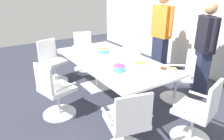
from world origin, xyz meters
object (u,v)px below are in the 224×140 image
at_px(office_chair_4, 180,79).
at_px(person_standing_0, 161,33).
at_px(office_chair_1, 55,93).
at_px(conference_table, 112,66).
at_px(snack_bowl_chips_yellow, 140,64).
at_px(office_chair_5, 129,57).
at_px(snack_bowl_candy_mix, 119,67).
at_px(person_standing_1, 205,47).
at_px(donut_platter, 169,71).
at_px(plate_stack, 99,59).
at_px(office_chair_3, 198,115).
at_px(office_chair_0, 53,64).
at_px(snack_bowl_cookies, 103,50).
at_px(office_chair_6, 84,53).
at_px(office_chair_2, 128,127).

xyz_separation_m(office_chair_4, person_standing_0, (-1.13, 0.59, 0.57)).
relative_size(office_chair_1, person_standing_0, 0.49).
bearing_deg(conference_table, snack_bowl_chips_yellow, 22.15).
height_order(office_chair_1, office_chair_5, same).
relative_size(office_chair_4, snack_bowl_candy_mix, 4.50).
relative_size(office_chair_5, person_standing_1, 0.53).
distance_m(donut_platter, plate_stack, 1.23).
distance_m(office_chair_3, office_chair_4, 1.18).
relative_size(office_chair_0, snack_bowl_cookies, 3.53).
bearing_deg(person_standing_1, office_chair_6, 61.14).
height_order(office_chair_5, plate_stack, office_chair_5).
bearing_deg(office_chair_2, office_chair_5, 65.93).
height_order(office_chair_4, snack_bowl_chips_yellow, office_chair_4).
distance_m(office_chair_5, plate_stack, 1.43).
bearing_deg(office_chair_3, snack_bowl_cookies, 79.31).
bearing_deg(snack_bowl_cookies, snack_bowl_candy_mix, -16.14).
xyz_separation_m(office_chair_3, donut_platter, (-0.68, 0.13, 0.36)).
bearing_deg(office_chair_1, conference_table, 77.18).
height_order(office_chair_0, office_chair_6, same).
bearing_deg(office_chair_2, donut_platter, 33.61).
xyz_separation_m(conference_table, snack_bowl_candy_mix, (0.52, -0.20, 0.18)).
xyz_separation_m(office_chair_1, snack_bowl_chips_yellow, (0.49, 1.32, 0.38)).
distance_m(office_chair_1, office_chair_4, 2.21).
xyz_separation_m(conference_table, person_standing_0, (-0.41, 1.59, 0.35)).
bearing_deg(snack_bowl_candy_mix, snack_bowl_chips_yellow, 89.06).
distance_m(person_standing_1, snack_bowl_candy_mix, 1.83).
bearing_deg(snack_bowl_chips_yellow, office_chair_5, 149.24).
height_order(office_chair_6, snack_bowl_cookies, office_chair_6).
relative_size(office_chair_6, snack_bowl_chips_yellow, 4.69).
bearing_deg(office_chair_4, plate_stack, 94.32).
relative_size(office_chair_0, office_chair_5, 1.00).
bearing_deg(office_chair_6, office_chair_3, 108.71).
bearing_deg(office_chair_0, conference_table, 100.09).
xyz_separation_m(conference_table, snack_bowl_cookies, (-0.45, 0.08, 0.17)).
xyz_separation_m(conference_table, office_chair_6, (-1.67, 0.23, -0.22)).
distance_m(office_chair_0, office_chair_5, 1.76).
relative_size(office_chair_4, office_chair_6, 1.00).
relative_size(office_chair_4, plate_stack, 4.03).
bearing_deg(office_chair_1, plate_stack, 83.17).
height_order(office_chair_0, office_chair_3, same).
bearing_deg(office_chair_4, office_chair_5, 38.37).
bearing_deg(conference_table, office_chair_3, 9.09).
xyz_separation_m(office_chair_3, snack_bowl_cookies, (-2.11, -0.19, 0.39)).
bearing_deg(office_chair_0, office_chair_1, 55.76).
distance_m(office_chair_2, snack_bowl_cookies, 1.99).
relative_size(office_chair_1, plate_stack, 4.03).
bearing_deg(office_chair_2, office_chair_1, 122.32).
bearing_deg(office_chair_3, office_chair_0, 91.90).
height_order(person_standing_0, snack_bowl_candy_mix, person_standing_0).
bearing_deg(office_chair_1, office_chair_4, 57.00).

